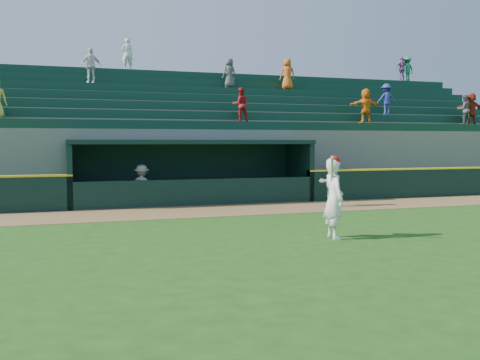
% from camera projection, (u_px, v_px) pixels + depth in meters
% --- Properties ---
extents(ground, '(120.00, 120.00, 0.00)m').
position_uv_depth(ground, '(259.00, 234.00, 13.82)').
color(ground, '#224C13').
rests_on(ground, ground).
extents(warning_track, '(40.00, 3.00, 0.01)m').
position_uv_depth(warning_track, '(210.00, 211.00, 18.46)').
color(warning_track, brown).
rests_on(warning_track, ground).
extents(field_wall_right, '(15.50, 0.30, 1.20)m').
position_uv_depth(field_wall_right, '(466.00, 182.00, 23.79)').
color(field_wall_right, black).
rests_on(field_wall_right, ground).
extents(wall_stripe_right, '(15.50, 0.32, 0.06)m').
position_uv_depth(wall_stripe_right, '(467.00, 168.00, 23.75)').
color(wall_stripe_right, yellow).
rests_on(wall_stripe_right, field_wall_right).
extents(dugout_player_front, '(0.94, 0.77, 1.79)m').
position_uv_depth(dugout_player_front, '(330.00, 182.00, 19.73)').
color(dugout_player_front, '#A1A19C').
rests_on(dugout_player_front, ground).
extents(dugout_player_inside, '(1.15, 0.94, 1.55)m').
position_uv_depth(dugout_player_inside, '(142.00, 186.00, 19.66)').
color(dugout_player_inside, gray).
rests_on(dugout_player_inside, ground).
extents(dugout, '(9.40, 2.80, 2.46)m').
position_uv_depth(dugout, '(190.00, 168.00, 21.31)').
color(dugout, slate).
rests_on(dugout, ground).
extents(stands, '(34.50, 6.27, 7.52)m').
position_uv_depth(stands, '(170.00, 142.00, 25.57)').
color(stands, slate).
rests_on(stands, ground).
extents(batter_at_plate, '(0.58, 0.83, 2.06)m').
position_uv_depth(batter_at_plate, '(334.00, 197.00, 13.17)').
color(batter_at_plate, white).
rests_on(batter_at_plate, ground).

